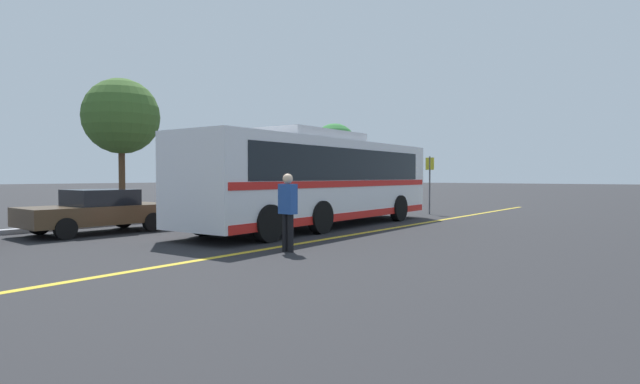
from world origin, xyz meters
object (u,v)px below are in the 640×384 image
(parked_car_2, at_px, (251,200))
(pedestrian_0, at_px, (288,207))
(tree_1, at_px, (335,146))
(transit_bus, at_px, (320,178))
(bus_stop_sign, at_px, (430,178))
(parked_car_1, at_px, (98,211))
(tree_0, at_px, (121,117))

(parked_car_2, height_order, pedestrian_0, pedestrian_0)
(parked_car_2, distance_m, tree_1, 15.40)
(transit_bus, height_order, tree_1, tree_1)
(parked_car_2, height_order, tree_1, tree_1)
(pedestrian_0, distance_m, tree_1, 23.74)
(bus_stop_sign, distance_m, tree_1, 12.98)
(tree_1, bearing_deg, transit_bus, -145.56)
(parked_car_1, xyz_separation_m, bus_stop_sign, (13.20, -4.69, 0.98))
(transit_bus, xyz_separation_m, parked_car_2, (0.85, 4.23, -0.92))
(transit_bus, height_order, tree_0, tree_0)
(transit_bus, relative_size, bus_stop_sign, 4.46)
(parked_car_1, relative_size, pedestrian_0, 2.41)
(transit_bus, bearing_deg, tree_0, -175.39)
(transit_bus, distance_m, parked_car_1, 7.10)
(transit_bus, distance_m, pedestrian_0, 5.74)
(pedestrian_0, relative_size, tree_1, 0.33)
(bus_stop_sign, bearing_deg, tree_0, -142.94)
(tree_1, bearing_deg, parked_car_2, -157.08)
(pedestrian_0, distance_m, tree_0, 14.04)
(pedestrian_0, xyz_separation_m, tree_0, (3.67, 13.13, 3.37))
(pedestrian_0, xyz_separation_m, bus_stop_sign, (12.49, 2.39, 0.63))
(bus_stop_sign, distance_m, tree_0, 14.16)
(parked_car_2, relative_size, pedestrian_0, 2.18)
(transit_bus, relative_size, parked_car_1, 2.72)
(parked_car_1, relative_size, tree_1, 0.80)
(tree_0, bearing_deg, bus_stop_sign, -50.58)
(parked_car_2, bearing_deg, tree_0, -160.33)
(parked_car_2, distance_m, bus_stop_sign, 8.26)
(tree_1, bearing_deg, bus_stop_sign, -124.09)
(transit_bus, xyz_separation_m, tree_0, (-1.25, 10.25, 2.72))
(bus_stop_sign, relative_size, tree_0, 0.43)
(parked_car_1, distance_m, pedestrian_0, 7.13)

